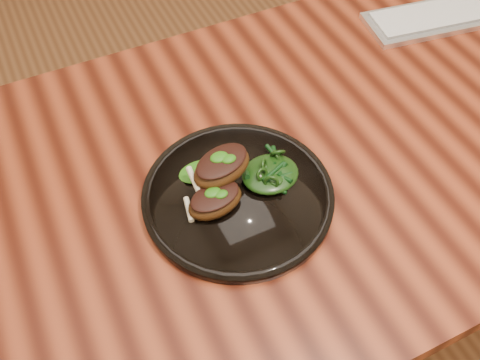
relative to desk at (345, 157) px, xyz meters
name	(u,v)px	position (x,y,z in m)	size (l,w,h in m)	color
desk	(345,157)	(0.00, 0.00, 0.00)	(1.60, 0.80, 0.75)	#360F06
plate	(238,196)	(-0.26, -0.06, 0.09)	(0.32, 0.32, 0.02)	black
lamb_chop_front	(215,200)	(-0.31, -0.07, 0.12)	(0.10, 0.07, 0.04)	#3F220C
lamb_chop_back	(221,166)	(-0.28, -0.02, 0.14)	(0.12, 0.09, 0.05)	#3F220C
herb_smear	(199,171)	(-0.30, 0.01, 0.10)	(0.07, 0.05, 0.00)	#144E08
greens_heap	(270,171)	(-0.20, -0.05, 0.12)	(0.10, 0.09, 0.04)	black
keyboard	(453,14)	(0.39, 0.19, 0.09)	(0.41, 0.18, 0.02)	silver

